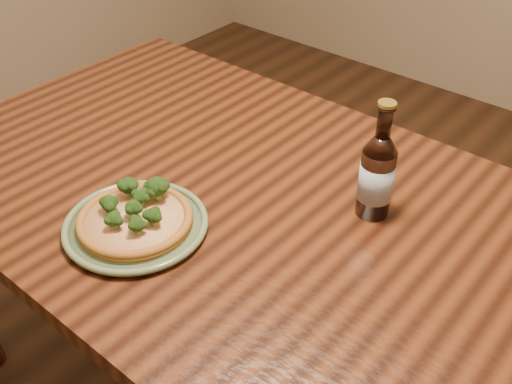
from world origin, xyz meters
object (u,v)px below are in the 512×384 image
Objects in this scene: pizza at (135,217)px; beer_bottle at (377,175)px; plate at (136,225)px; table at (260,236)px.

beer_bottle reaches higher than pizza.
pizza reaches higher than plate.
beer_bottle is at bearing 46.17° from pizza.
plate reaches higher than table.
plate is 0.02m from pizza.
pizza is 0.47m from beer_bottle.
beer_bottle is (0.32, 0.34, 0.08)m from plate.
beer_bottle reaches higher than table.
plate is 1.13× the size of beer_bottle.
plate is at bearing -123.10° from beer_bottle.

